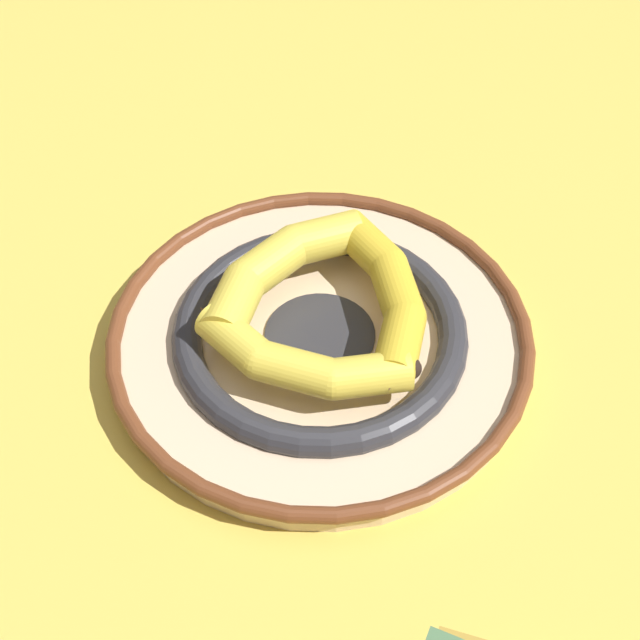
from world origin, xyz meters
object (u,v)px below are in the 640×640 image
banana_a (295,360)px  banana_b (389,295)px  decorative_bowl (320,337)px  banana_c (280,265)px

banana_a → banana_b: 0.11m
decorative_bowl → banana_a: size_ratio=1.85×
decorative_bowl → banana_b: 0.07m
decorative_bowl → banana_c: (-0.04, -0.05, 0.04)m
banana_a → banana_c: size_ratio=1.07×
decorative_bowl → banana_c: 0.07m
banana_b → decorative_bowl: bearing=93.5°
decorative_bowl → banana_b: size_ratio=1.99×
banana_a → banana_c: bearing=116.8°
decorative_bowl → banana_a: bearing=-0.7°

